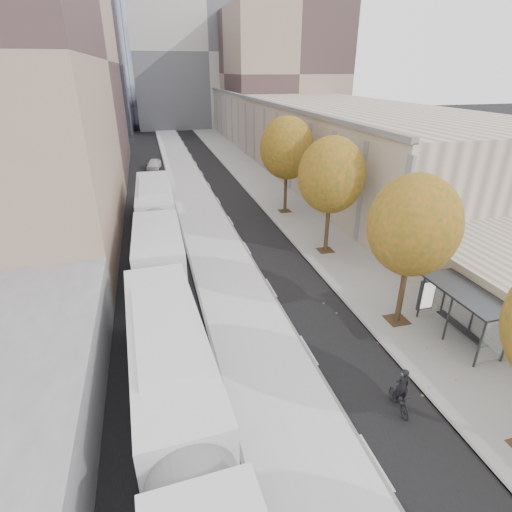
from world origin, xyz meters
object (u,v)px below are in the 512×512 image
object	(u,v)px
cyclist	(400,395)
bus_far	(156,220)
bus_shelter	(469,299)
bus_near	(186,447)
distant_car	(154,164)

from	to	relation	value
cyclist	bus_far	bearing A→B (deg)	118.74
bus_shelter	bus_near	size ratio (longest dim) A/B	0.23
bus_far	cyclist	bearing A→B (deg)	-66.07
bus_far	cyclist	size ratio (longest dim) A/B	9.93
bus_shelter	bus_far	world-z (taller)	bus_far
bus_near	distant_car	bearing A→B (deg)	86.47
bus_far	distant_car	bearing A→B (deg)	89.59
bus_shelter	bus_far	distance (m)	20.74
bus_shelter	bus_far	xyz separation A→B (m)	(-13.48, 15.76, -0.44)
cyclist	distant_car	world-z (taller)	cyclist
bus_near	distant_car	size ratio (longest dim) A/B	5.14
bus_near	cyclist	size ratio (longest dim) A/B	9.80
bus_far	distant_car	xyz separation A→B (m)	(0.49, 25.03, -1.12)
bus_shelter	distant_car	distance (m)	42.83
bus_shelter	distant_car	size ratio (longest dim) A/B	1.19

